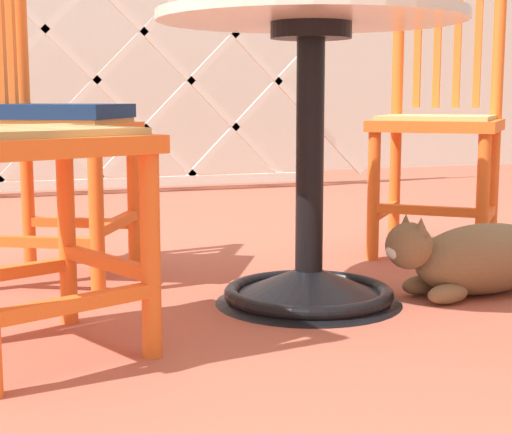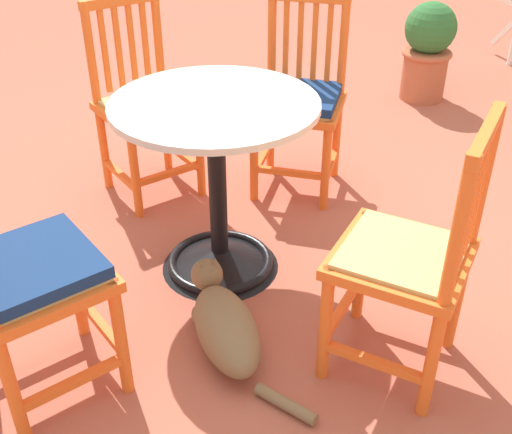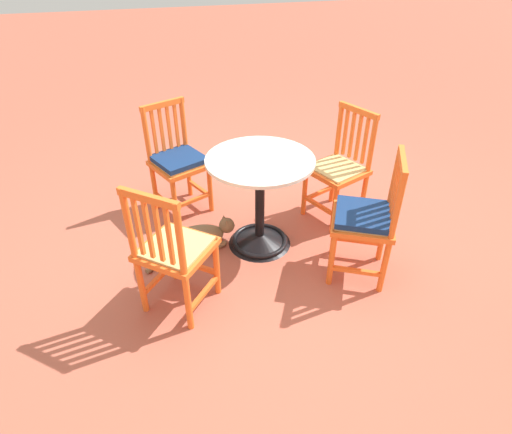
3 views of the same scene
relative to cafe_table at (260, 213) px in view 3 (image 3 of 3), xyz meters
The scene contains 7 objects.
ground_plane 0.32m from the cafe_table, 155.95° to the left, with size 24.00×24.00×0.00m, color #AD5642.
cafe_table is the anchor object (origin of this frame).
orange_chair_near_fence 0.84m from the cafe_table, 35.87° to the left, with size 0.56×0.56×0.91m.
orange_chair_by_planter 0.79m from the cafe_table, 140.01° to the left, with size 0.54×0.54×0.91m.
orange_chair_tucked_in 0.77m from the cafe_table, 163.19° to the right, with size 0.52×0.52×0.91m.
orange_chair_at_corner 0.85m from the cafe_table, 52.02° to the right, with size 0.53×0.53×0.91m.
tabby_cat 0.49m from the cafe_table, ahead, with size 0.71×0.34×0.23m.
Camera 3 is at (0.85, 2.46, 2.04)m, focal length 29.79 mm.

